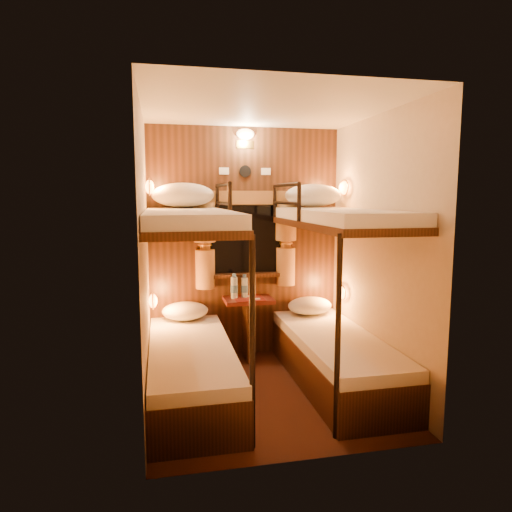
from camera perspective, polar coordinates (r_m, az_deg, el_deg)
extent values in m
plane|color=#32180D|center=(4.14, 1.41, -16.67)|extent=(2.10, 2.10, 0.00)
plane|color=silver|center=(3.84, 1.53, 18.06)|extent=(2.10, 2.10, 0.00)
plane|color=#C6B293|center=(4.83, -1.42, 1.61)|extent=(2.40, 0.00, 2.40)
plane|color=#C6B293|center=(2.81, 6.42, -2.69)|extent=(2.40, 0.00, 2.40)
plane|color=#C6B293|center=(3.71, -13.73, -0.39)|extent=(0.00, 2.40, 2.40)
plane|color=#C6B293|center=(4.16, 15.00, 0.40)|extent=(0.00, 2.40, 2.40)
cube|color=#311C0D|center=(4.82, -1.38, 1.59)|extent=(2.00, 0.03, 2.40)
cube|color=#311C0D|center=(4.05, -8.11, -14.63)|extent=(0.70, 1.90, 0.35)
cube|color=white|center=(3.97, -8.17, -11.62)|extent=(0.68, 1.88, 0.10)
cube|color=#311C0D|center=(3.76, -8.47, 3.68)|extent=(0.70, 1.90, 0.06)
cube|color=white|center=(3.76, -8.49, 4.89)|extent=(0.68, 1.88, 0.10)
cylinder|color=black|center=(3.06, -0.47, -10.97)|extent=(0.04, 0.04, 1.45)
cylinder|color=black|center=(4.66, -4.86, 6.79)|extent=(0.04, 0.04, 0.32)
cylinder|color=black|center=(3.82, -3.27, 6.66)|extent=(0.04, 0.04, 0.32)
cylinder|color=black|center=(4.24, -4.17, 8.89)|extent=(0.04, 0.85, 0.04)
cylinder|color=black|center=(4.24, -4.14, 6.59)|extent=(0.03, 0.85, 0.03)
cube|color=#311C0D|center=(4.32, 9.84, -13.22)|extent=(0.70, 1.90, 0.35)
cube|color=white|center=(4.25, 9.91, -10.37)|extent=(0.68, 1.88, 0.10)
cube|color=#311C0D|center=(4.05, 10.24, 3.91)|extent=(0.70, 1.90, 0.06)
cube|color=white|center=(4.05, 10.27, 5.04)|extent=(0.68, 1.88, 0.10)
cylinder|color=black|center=(3.23, 10.19, -10.11)|extent=(0.04, 0.04, 1.45)
cylinder|color=black|center=(4.77, 2.36, 6.82)|extent=(0.04, 0.04, 0.32)
cylinder|color=black|center=(3.96, 5.41, 6.66)|extent=(0.04, 0.04, 0.32)
cylinder|color=black|center=(4.36, 3.76, 8.85)|extent=(0.04, 0.85, 0.04)
cylinder|color=black|center=(4.36, 3.74, 6.62)|extent=(0.03, 0.85, 0.03)
cube|color=black|center=(4.79, -1.34, 2.16)|extent=(0.98, 0.02, 0.78)
cube|color=black|center=(4.78, -1.32, 2.15)|extent=(0.90, 0.01, 0.70)
cube|color=#311C0D|center=(4.80, -1.23, -2.41)|extent=(1.00, 0.12, 0.04)
cube|color=brown|center=(4.74, -1.28, 7.31)|extent=(1.10, 0.06, 0.14)
cylinder|color=brown|center=(4.68, -6.45, 4.19)|extent=(0.22, 0.22, 0.40)
cylinder|color=brown|center=(4.69, -6.41, 1.39)|extent=(0.11, 0.11, 0.12)
cylinder|color=brown|center=(4.73, -6.36, -1.62)|extent=(0.20, 0.20, 0.40)
torus|color=gold|center=(4.69, -6.41, 1.39)|extent=(0.14, 0.14, 0.02)
cylinder|color=brown|center=(4.83, 3.78, 4.33)|extent=(0.22, 0.22, 0.40)
cylinder|color=brown|center=(4.85, 3.76, 1.62)|extent=(0.11, 0.11, 0.12)
cylinder|color=brown|center=(4.88, 3.73, -1.30)|extent=(0.20, 0.20, 0.40)
torus|color=gold|center=(4.85, 3.76, 1.62)|extent=(0.14, 0.14, 0.02)
cylinder|color=black|center=(4.78, -1.37, 10.55)|extent=(0.12, 0.02, 0.12)
cube|color=silver|center=(4.74, -4.02, 10.55)|extent=(0.10, 0.01, 0.07)
cube|color=silver|center=(4.82, 1.25, 10.52)|extent=(0.10, 0.01, 0.07)
cube|color=gold|center=(4.80, -1.38, 13.77)|extent=(0.18, 0.01, 0.08)
ellipsoid|color=#FFCC8C|center=(4.79, -1.34, 14.98)|extent=(0.18, 0.09, 0.11)
ellipsoid|color=orange|center=(4.49, -12.75, -5.50)|extent=(0.08, 0.20, 0.13)
torus|color=gold|center=(4.49, -12.75, -5.50)|extent=(0.02, 0.17, 0.17)
ellipsoid|color=orange|center=(4.38, -13.16, 8.41)|extent=(0.08, 0.20, 0.13)
torus|color=gold|center=(4.38, -13.16, 8.41)|extent=(0.02, 0.17, 0.17)
ellipsoid|color=orange|center=(4.85, 10.64, -4.48)|extent=(0.08, 0.20, 0.13)
torus|color=gold|center=(4.85, 10.64, -4.48)|extent=(0.02, 0.17, 0.17)
ellipsoid|color=orange|center=(4.75, 10.95, 8.38)|extent=(0.08, 0.20, 0.13)
torus|color=gold|center=(4.75, 10.95, 8.38)|extent=(0.02, 0.17, 0.17)
cube|color=#501512|center=(4.73, -0.95, -5.52)|extent=(0.50, 0.34, 0.04)
cube|color=#311C0D|center=(4.82, -0.94, -9.29)|extent=(0.08, 0.30, 0.61)
cube|color=maroon|center=(4.73, -0.95, -5.26)|extent=(0.30, 0.34, 0.01)
cylinder|color=#99BFE5|center=(4.70, -2.74, -3.98)|extent=(0.07, 0.07, 0.22)
cylinder|color=#3C6BB5|center=(4.71, -2.74, -4.11)|extent=(0.08, 0.08, 0.08)
cylinder|color=#3C6BB5|center=(4.68, -2.75, -2.38)|extent=(0.04, 0.04, 0.03)
cylinder|color=#99BFE5|center=(4.73, -1.45, -3.98)|extent=(0.07, 0.07, 0.21)
cylinder|color=#3C6BB5|center=(4.74, -1.45, -4.10)|extent=(0.07, 0.07, 0.07)
cylinder|color=#3C6BB5|center=(4.71, -1.45, -2.50)|extent=(0.04, 0.04, 0.03)
cube|color=silver|center=(4.67, 0.03, -5.40)|extent=(0.08, 0.06, 0.01)
cube|color=silver|center=(4.79, -0.89, -5.06)|extent=(0.09, 0.08, 0.01)
ellipsoid|color=silver|center=(4.68, -8.85, -6.80)|extent=(0.46, 0.33, 0.18)
ellipsoid|color=silver|center=(4.87, 6.73, -6.18)|extent=(0.47, 0.33, 0.18)
ellipsoid|color=silver|center=(4.48, -9.11, 7.54)|extent=(0.60, 0.43, 0.24)
ellipsoid|color=silver|center=(4.69, 7.14, 7.52)|extent=(0.58, 0.42, 0.23)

